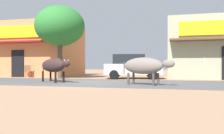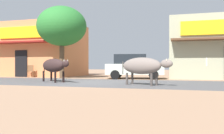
{
  "view_description": "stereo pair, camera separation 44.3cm",
  "coord_description": "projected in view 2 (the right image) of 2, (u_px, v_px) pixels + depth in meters",
  "views": [
    {
      "loc": [
        4.81,
        -12.26,
        0.9
      ],
      "look_at": [
        1.32,
        0.84,
        0.81
      ],
      "focal_mm": 38.97,
      "sensor_mm": 36.0,
      "label": 1
    },
    {
      "loc": [
        5.23,
        -12.14,
        0.9
      ],
      "look_at": [
        1.32,
        0.84,
        0.81
      ],
      "focal_mm": 38.97,
      "sensor_mm": 36.0,
      "label": 2
    }
  ],
  "objects": [
    {
      "name": "pedestrian_by_shop",
      "position": [
        206.0,
        65.0,
        15.45
      ],
      "size": [
        0.37,
        0.61,
        1.62
      ],
      "color": "#3F3F47",
      "rests_on": "ground"
    },
    {
      "name": "roadside_tree",
      "position": [
        62.0,
        26.0,
        17.06
      ],
      "size": [
        3.47,
        3.47,
        5.05
      ],
      "color": "brown",
      "rests_on": "ground"
    },
    {
      "name": "storefront_right_club",
      "position": [
        222.0,
        49.0,
        17.26
      ],
      "size": [
        7.03,
        6.05,
        4.19
      ],
      "color": "#A6A888",
      "rests_on": "ground"
    },
    {
      "name": "storefront_left_cafe",
      "position": [
        45.0,
        50.0,
        21.41
      ],
      "size": [
        6.18,
        6.05,
        4.48
      ],
      "color": "#DC8451",
      "rests_on": "ground"
    },
    {
      "name": "ground",
      "position": [
        84.0,
        82.0,
        13.14
      ],
      "size": [
        80.0,
        80.0,
        0.0
      ],
      "primitive_type": "plane",
      "color": "#9C775B"
    },
    {
      "name": "parked_hatchback_car",
      "position": [
        133.0,
        66.0,
        16.45
      ],
      "size": [
        4.05,
        2.5,
        1.64
      ],
      "color": "silver",
      "rests_on": "ground"
    },
    {
      "name": "cow_near_brown",
      "position": [
        54.0,
        66.0,
        13.23
      ],
      "size": [
        2.58,
        1.95,
        1.27
      ],
      "color": "#302120",
      "rests_on": "ground"
    },
    {
      "name": "cafe_chair_near_tree",
      "position": [
        31.0,
        71.0,
        18.49
      ],
      "size": [
        0.58,
        0.58,
        0.92
      ],
      "color": "brown",
      "rests_on": "ground"
    },
    {
      "name": "cow_far_dark",
      "position": [
        143.0,
        66.0,
        11.09
      ],
      "size": [
        2.52,
        1.38,
        1.27
      ],
      "color": "slate",
      "rests_on": "ground"
    },
    {
      "name": "asphalt_road",
      "position": [
        84.0,
        82.0,
        13.14
      ],
      "size": [
        72.0,
        5.76,
        0.0
      ],
      "primitive_type": "cube",
      "color": "#504F51",
      "rests_on": "ground"
    }
  ]
}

